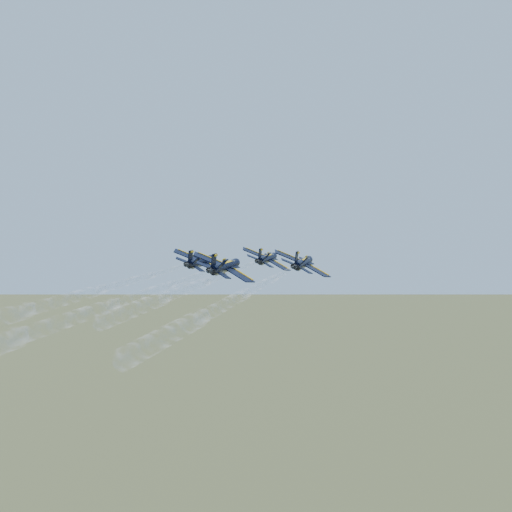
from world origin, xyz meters
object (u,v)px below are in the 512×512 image
at_px(jet_lead, 267,258).
at_px(jet_right, 303,263).
at_px(jet_left, 202,261).
at_px(jet_slot, 226,266).

height_order(jet_lead, jet_right, same).
bearing_deg(jet_right, jet_left, -179.51).
bearing_deg(jet_slot, jet_lead, 90.05).
bearing_deg(jet_lead, jet_slot, -89.95).
relative_size(jet_lead, jet_left, 1.00).
height_order(jet_lead, jet_left, same).
xyz_separation_m(jet_left, jet_slot, (10.80, -11.96, 0.00)).
bearing_deg(jet_right, jet_lead, 125.89).
distance_m(jet_left, jet_slot, 16.12).
bearing_deg(jet_lead, jet_right, -54.11).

